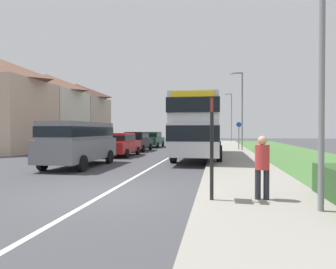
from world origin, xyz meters
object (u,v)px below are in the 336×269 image
(double_decker_bus, at_px, (199,125))
(pedestrian_at_stop, at_px, (262,164))
(parked_car_black, at_px, (137,141))
(street_lamp_far, at_px, (231,114))
(parked_car_dark_green, at_px, (152,139))
(street_lamp_mid, at_px, (241,106))
(parked_van_grey, at_px, (79,140))
(street_lamp_near, at_px, (317,1))
(cycle_route_sign, at_px, (239,134))
(bus_stop_sign, at_px, (212,141))
(parked_car_red, at_px, (120,143))

(double_decker_bus, relative_size, pedestrian_at_stop, 6.26)
(parked_car_black, distance_m, street_lamp_far, 22.96)
(parked_car_dark_green, xyz_separation_m, street_lamp_mid, (8.76, -4.37, 3.02))
(double_decker_bus, xyz_separation_m, street_lamp_far, (3.14, 26.55, 2.08))
(parked_van_grey, bearing_deg, double_decker_bus, 43.42)
(pedestrian_at_stop, bearing_deg, street_lamp_near, -41.63)
(pedestrian_at_stop, bearing_deg, street_lamp_far, 88.63)
(street_lamp_mid, bearing_deg, cycle_route_sign, 98.99)
(parked_van_grey, bearing_deg, street_lamp_far, 74.65)
(parked_car_dark_green, xyz_separation_m, bus_stop_sign, (6.66, -22.93, 0.64))
(street_lamp_mid, bearing_deg, parked_van_grey, -125.57)
(parked_car_red, relative_size, parked_car_black, 1.03)
(street_lamp_mid, xyz_separation_m, street_lamp_far, (0.02, 19.65, 0.31))
(pedestrian_at_stop, bearing_deg, cycle_route_sign, 87.65)
(parked_car_dark_green, height_order, bus_stop_sign, bus_stop_sign)
(parked_van_grey, relative_size, cycle_route_sign, 2.06)
(double_decker_bus, distance_m, cycle_route_sign, 8.20)
(parked_car_red, xyz_separation_m, bus_stop_sign, (6.53, -12.24, 0.65))
(parked_car_dark_green, xyz_separation_m, street_lamp_far, (8.78, 15.28, 3.32))
(parked_car_black, height_order, parked_car_dark_green, parked_car_black)
(cycle_route_sign, height_order, street_lamp_near, street_lamp_near)
(bus_stop_sign, height_order, street_lamp_near, street_lamp_near)
(parked_car_black, xyz_separation_m, street_lamp_near, (8.88, -17.89, 3.57))
(bus_stop_sign, xyz_separation_m, street_lamp_far, (2.12, 38.21, 2.68))
(double_decker_bus, xyz_separation_m, parked_car_red, (-5.51, 0.58, -1.25))
(double_decker_bus, distance_m, street_lamp_near, 12.90)
(parked_car_red, height_order, street_lamp_far, street_lamp_far)
(double_decker_bus, xyz_separation_m, pedestrian_at_stop, (2.23, -11.43, -1.17))
(street_lamp_near, bearing_deg, parked_car_red, 124.07)
(pedestrian_at_stop, distance_m, street_lamp_near, 3.73)
(double_decker_bus, distance_m, parked_van_grey, 7.76)
(parked_car_red, bearing_deg, parked_car_dark_green, 90.71)
(parked_car_red, distance_m, street_lamp_far, 27.57)
(parked_car_black, relative_size, bus_stop_sign, 1.62)
(bus_stop_sign, xyz_separation_m, cycle_route_sign, (1.99, 19.26, -0.11))
(cycle_route_sign, bearing_deg, parked_car_black, -167.17)
(pedestrian_at_stop, xyz_separation_m, cycle_route_sign, (0.78, 19.02, 0.45))
(pedestrian_at_stop, height_order, cycle_route_sign, cycle_route_sign)
(parked_car_red, bearing_deg, parked_car_black, 92.04)
(parked_car_red, xyz_separation_m, parked_car_dark_green, (-0.13, 10.69, 0.01))
(cycle_route_sign, xyz_separation_m, street_lamp_mid, (0.11, -0.70, 2.49))
(street_lamp_far, bearing_deg, street_lamp_near, -89.93)
(parked_car_dark_green, bearing_deg, parked_car_black, -90.48)
(bus_stop_sign, relative_size, street_lamp_mid, 0.39)
(parked_car_red, bearing_deg, parked_van_grey, -90.86)
(double_decker_bus, xyz_separation_m, bus_stop_sign, (1.02, -11.66, -0.60))
(street_lamp_near, bearing_deg, street_lamp_mid, 90.20)
(parked_van_grey, distance_m, parked_car_black, 10.92)
(street_lamp_near, xyz_separation_m, street_lamp_far, (-0.05, 38.83, -0.26))
(parked_van_grey, relative_size, parked_car_red, 1.19)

